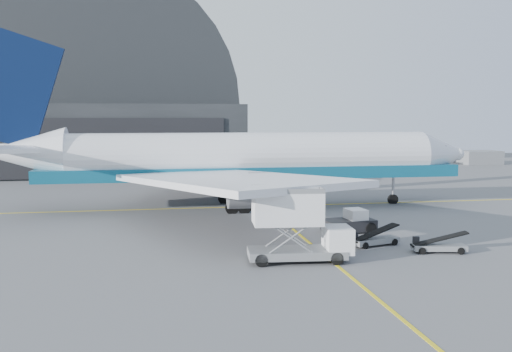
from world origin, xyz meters
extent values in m
plane|color=#565659|center=(0.00, 0.00, 0.00)|extent=(200.00, 200.00, 0.00)
cube|color=yellow|center=(0.00, 20.00, 0.01)|extent=(80.00, 0.25, 0.02)
cube|color=yellow|center=(0.00, -2.00, 0.01)|extent=(0.25, 40.00, 0.02)
cube|color=black|center=(-22.00, 65.00, 6.00)|extent=(50.00, 28.00, 12.00)
cube|color=black|center=(-22.00, 50.90, 5.00)|extent=(42.00, 0.40, 9.50)
cube|color=black|center=(38.00, 72.00, 0.00)|extent=(14.00, 8.00, 4.00)
cube|color=gray|center=(55.00, 68.00, 0.00)|extent=(8.00, 6.00, 2.80)
cylinder|color=white|center=(-1.45, 19.34, 5.65)|extent=(39.10, 5.21, 5.21)
cone|color=white|center=(20.49, 19.34, 5.65)|extent=(4.78, 5.21, 5.21)
sphere|color=white|center=(22.66, 19.34, 5.65)|extent=(1.52, 1.52, 1.52)
cone|color=white|center=(-24.80, 19.34, 6.30)|extent=(7.60, 5.21, 5.21)
cube|color=black|center=(19.19, 19.34, 6.30)|extent=(2.82, 2.39, 0.76)
cube|color=#0D526F|center=(-1.45, 19.34, 3.96)|extent=(45.62, 5.27, 1.30)
cube|color=white|center=(-5.79, 6.31, 4.56)|extent=(20.03, 26.63, 1.58)
cube|color=white|center=(-5.79, 32.38, 4.56)|extent=(20.03, 26.63, 1.58)
cube|color=white|center=(-25.34, 14.46, 6.95)|extent=(6.65, 9.09, 0.38)
cube|color=white|center=(-25.34, 24.23, 6.95)|extent=(6.65, 9.09, 0.38)
cube|color=#071435|center=(-25.88, 19.34, 12.71)|extent=(10.07, 0.54, 12.51)
cylinder|color=gray|center=(-2.53, 10.66, 2.82)|extent=(5.65, 2.93, 2.93)
cylinder|color=gray|center=(-2.53, 28.03, 2.82)|extent=(5.65, 2.93, 2.93)
cylinder|color=#A5A5AA|center=(14.84, 19.34, 1.52)|extent=(0.30, 0.30, 3.04)
cylinder|color=black|center=(14.84, 19.34, 0.49)|extent=(1.19, 0.38, 1.19)
cylinder|color=black|center=(-3.62, 15.87, 0.60)|extent=(1.41, 0.49, 1.41)
cylinder|color=black|center=(-3.62, 22.82, 0.60)|extent=(1.41, 0.49, 1.41)
cube|color=gray|center=(-2.43, -4.31, 0.61)|extent=(6.87, 3.19, 0.56)
cube|color=silver|center=(0.46, -4.54, 1.50)|extent=(1.98, 2.69, 1.78)
cube|color=black|center=(1.29, -4.60, 1.78)|extent=(0.26, 2.11, 1.00)
cube|color=silver|center=(-3.09, -4.25, 3.78)|extent=(4.88, 3.14, 2.23)
cylinder|color=black|center=(0.03, -5.68, 0.45)|extent=(0.91, 0.40, 0.89)
cylinder|color=black|center=(0.22, -3.35, 0.45)|extent=(0.91, 0.40, 0.89)
cylinder|color=black|center=(-5.07, -5.27, 0.45)|extent=(0.91, 0.40, 0.89)
cylinder|color=black|center=(-4.89, -2.94, 0.45)|extent=(0.91, 0.40, 0.89)
cube|color=black|center=(4.51, 4.85, 0.60)|extent=(4.62, 2.89, 0.98)
cube|color=silver|center=(5.16, 4.92, 1.48)|extent=(1.75, 2.13, 0.98)
cylinder|color=black|center=(6.15, 3.94, 0.44)|extent=(1.02, 0.49, 0.98)
cylinder|color=black|center=(5.90, 6.11, 0.44)|extent=(1.02, 0.49, 0.98)
cylinder|color=black|center=(3.11, 3.59, 0.44)|extent=(1.02, 0.49, 0.98)
cylinder|color=black|center=(2.86, 5.76, 0.44)|extent=(1.02, 0.49, 0.98)
cube|color=gray|center=(4.76, -0.59, 0.40)|extent=(4.10, 2.38, 0.40)
cube|color=black|center=(4.76, -0.59, 1.02)|extent=(4.22, 2.03, 1.13)
cube|color=black|center=(3.10, -0.58, 0.84)|extent=(0.52, 0.46, 0.53)
cylinder|color=black|center=(6.29, -0.78, 0.26)|extent=(0.57, 0.36, 0.53)
cylinder|color=black|center=(5.93, 0.41, 0.26)|extent=(0.57, 0.36, 0.53)
cylinder|color=black|center=(3.58, -1.59, 0.26)|extent=(0.57, 0.36, 0.53)
cylinder|color=black|center=(3.23, -0.40, 0.26)|extent=(0.57, 0.36, 0.53)
cube|color=gray|center=(8.57, -3.54, 0.39)|extent=(4.03, 1.98, 0.39)
cube|color=black|center=(8.57, -3.54, 1.01)|extent=(4.20, 1.60, 1.12)
cube|color=black|center=(7.10, -2.79, 0.83)|extent=(0.49, 0.42, 0.53)
cylinder|color=black|center=(9.84, -4.40, 0.26)|extent=(0.56, 0.31, 0.53)
cylinder|color=black|center=(10.06, -3.19, 0.26)|extent=(0.56, 0.31, 0.53)
cylinder|color=black|center=(7.08, -3.90, 0.26)|extent=(0.56, 0.31, 0.53)
cylinder|color=black|center=(7.30, -2.69, 0.26)|extent=(0.56, 0.31, 0.53)
cube|color=#EE4B07|center=(1.39, -0.43, 0.02)|extent=(0.41, 0.41, 0.03)
cone|color=#EE4B07|center=(1.39, -0.43, 0.29)|extent=(0.41, 0.41, 0.59)
camera|label=1|loc=(-11.82, -41.83, 10.01)|focal=40.00mm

